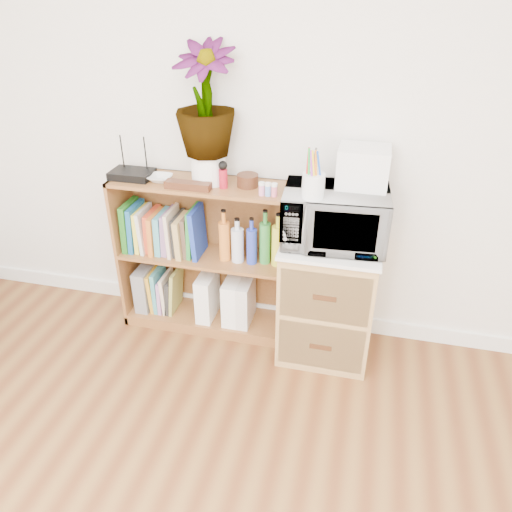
% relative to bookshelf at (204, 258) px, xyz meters
% --- Properties ---
extents(skirting_board, '(4.00, 0.02, 0.10)m').
position_rel_bookshelf_xyz_m(skirting_board, '(0.35, 0.14, -0.42)').
color(skirting_board, white).
rests_on(skirting_board, ground).
extents(bookshelf, '(1.00, 0.30, 0.95)m').
position_rel_bookshelf_xyz_m(bookshelf, '(0.00, 0.00, 0.00)').
color(bookshelf, brown).
rests_on(bookshelf, ground).
extents(wicker_unit, '(0.50, 0.45, 0.70)m').
position_rel_bookshelf_xyz_m(wicker_unit, '(0.75, -0.08, -0.12)').
color(wicker_unit, '#9E7542').
rests_on(wicker_unit, ground).
extents(microwave, '(0.55, 0.39, 0.29)m').
position_rel_bookshelf_xyz_m(microwave, '(0.75, -0.08, 0.39)').
color(microwave, silver).
rests_on(microwave, wicker_unit).
extents(pen_cup, '(0.11, 0.11, 0.12)m').
position_rel_bookshelf_xyz_m(pen_cup, '(0.64, -0.19, 0.59)').
color(pen_cup, white).
rests_on(pen_cup, microwave).
extents(small_appliance, '(0.25, 0.21, 0.20)m').
position_rel_bookshelf_xyz_m(small_appliance, '(0.86, 0.01, 0.63)').
color(small_appliance, white).
rests_on(small_appliance, microwave).
extents(router, '(0.23, 0.16, 0.04)m').
position_rel_bookshelf_xyz_m(router, '(-0.38, -0.02, 0.50)').
color(router, black).
rests_on(router, bookshelf).
extents(white_bowl, '(0.13, 0.13, 0.03)m').
position_rel_bookshelf_xyz_m(white_bowl, '(-0.21, -0.03, 0.49)').
color(white_bowl, silver).
rests_on(white_bowl, bookshelf).
extents(plant_pot, '(0.19, 0.19, 0.16)m').
position_rel_bookshelf_xyz_m(plant_pot, '(0.05, 0.02, 0.55)').
color(plant_pot, white).
rests_on(plant_pot, bookshelf).
extents(potted_plant, '(0.32, 0.32, 0.57)m').
position_rel_bookshelf_xyz_m(potted_plant, '(0.05, 0.02, 0.92)').
color(potted_plant, '#306C2B').
rests_on(potted_plant, plant_pot).
extents(trinket_box, '(0.25, 0.06, 0.04)m').
position_rel_bookshelf_xyz_m(trinket_box, '(-0.03, -0.10, 0.49)').
color(trinket_box, '#3A1B0F').
rests_on(trinket_box, bookshelf).
extents(kokeshi_doll, '(0.04, 0.04, 0.10)m').
position_rel_bookshelf_xyz_m(kokeshi_doll, '(0.15, -0.04, 0.53)').
color(kokeshi_doll, '#A41425').
rests_on(kokeshi_doll, bookshelf).
extents(wooden_bowl, '(0.11, 0.11, 0.07)m').
position_rel_bookshelf_xyz_m(wooden_bowl, '(0.27, 0.01, 0.51)').
color(wooden_bowl, '#381F0F').
rests_on(wooden_bowl, bookshelf).
extents(paint_jars, '(0.10, 0.04, 0.05)m').
position_rel_bookshelf_xyz_m(paint_jars, '(0.40, -0.09, 0.50)').
color(paint_jars, '#D27493').
rests_on(paint_jars, bookshelf).
extents(file_box, '(0.08, 0.22, 0.28)m').
position_rel_bookshelf_xyz_m(file_box, '(-0.40, 0.00, -0.27)').
color(file_box, slate).
rests_on(file_box, bookshelf).
extents(magazine_holder_left, '(0.09, 0.23, 0.29)m').
position_rel_bookshelf_xyz_m(magazine_holder_left, '(0.01, -0.01, -0.26)').
color(magazine_holder_left, white).
rests_on(magazine_holder_left, bookshelf).
extents(magazine_holder_mid, '(0.09, 0.23, 0.29)m').
position_rel_bookshelf_xyz_m(magazine_holder_mid, '(0.18, -0.01, -0.26)').
color(magazine_holder_mid, white).
rests_on(magazine_holder_mid, bookshelf).
extents(magazine_holder_right, '(0.09, 0.23, 0.28)m').
position_rel_bookshelf_xyz_m(magazine_holder_right, '(0.25, -0.01, -0.26)').
color(magazine_holder_right, silver).
rests_on(magazine_holder_right, bookshelf).
extents(cookbooks, '(0.46, 0.20, 0.29)m').
position_rel_bookshelf_xyz_m(cookbooks, '(-0.24, 0.00, 0.16)').
color(cookbooks, '#1E621A').
rests_on(cookbooks, bookshelf).
extents(liquor_bottles, '(0.37, 0.07, 0.32)m').
position_rel_bookshelf_xyz_m(liquor_bottles, '(0.30, 0.00, 0.17)').
color(liquor_bottles, orange).
rests_on(liquor_bottles, bookshelf).
extents(lower_books, '(0.19, 0.19, 0.29)m').
position_rel_bookshelf_xyz_m(lower_books, '(-0.27, -0.00, -0.28)').
color(lower_books, gold).
rests_on(lower_books, bookshelf).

